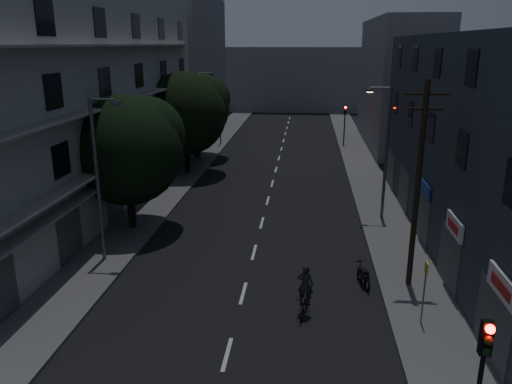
% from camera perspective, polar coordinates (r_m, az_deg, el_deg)
% --- Properties ---
extents(ground, '(160.00, 160.00, 0.00)m').
position_cam_1_polar(ground, '(39.51, 1.92, 1.19)').
color(ground, black).
rests_on(ground, ground).
extents(sidewalk_left, '(3.00, 90.00, 0.15)m').
position_cam_1_polar(sidewalk_left, '(40.67, -8.68, 1.56)').
color(sidewalk_left, '#565659').
rests_on(sidewalk_left, ground).
extents(sidewalk_right, '(3.00, 90.00, 0.15)m').
position_cam_1_polar(sidewalk_right, '(39.71, 12.78, 0.97)').
color(sidewalk_right, '#565659').
rests_on(sidewalk_right, ground).
extents(lane_markings, '(0.15, 60.50, 0.01)m').
position_cam_1_polar(lane_markings, '(45.55, 2.47, 3.27)').
color(lane_markings, beige).
rests_on(lane_markings, ground).
extents(building_left, '(7.00, 36.00, 14.00)m').
position_cam_1_polar(building_left, '(34.42, -19.47, 9.84)').
color(building_left, '#A8A8A3').
rests_on(building_left, ground).
extents(building_right, '(6.19, 28.00, 11.00)m').
position_cam_1_polar(building_right, '(29.03, 24.81, 5.16)').
color(building_right, '#2B313A').
rests_on(building_right, ground).
extents(building_far_left, '(6.00, 20.00, 16.00)m').
position_cam_1_polar(building_far_left, '(62.77, -7.81, 14.18)').
color(building_far_left, slate).
rests_on(building_far_left, ground).
extents(building_far_right, '(6.00, 20.00, 13.00)m').
position_cam_1_polar(building_far_right, '(55.95, 15.90, 11.89)').
color(building_far_right, slate).
rests_on(building_far_right, ground).
extents(building_far_end, '(24.00, 8.00, 10.00)m').
position_cam_1_polar(building_far_end, '(83.22, 4.18, 12.77)').
color(building_far_end, slate).
rests_on(building_far_end, ground).
extents(tree_near, '(6.24, 6.24, 7.70)m').
position_cam_1_polar(tree_near, '(29.08, -14.38, 5.12)').
color(tree_near, black).
rests_on(tree_near, sidewalk_left).
extents(tree_mid, '(6.72, 6.72, 8.27)m').
position_cam_1_polar(tree_mid, '(41.31, -7.97, 9.25)').
color(tree_mid, black).
rests_on(tree_mid, sidewalk_left).
extents(tree_far, '(6.23, 6.23, 7.71)m').
position_cam_1_polar(tree_far, '(47.17, -6.81, 9.77)').
color(tree_far, black).
rests_on(tree_far, sidewalk_left).
extents(traffic_signal_near, '(0.28, 0.37, 4.10)m').
position_cam_1_polar(traffic_signal_near, '(13.80, 24.50, -17.47)').
color(traffic_signal_near, black).
rests_on(traffic_signal_near, sidewalk_right).
extents(traffic_signal_far_right, '(0.28, 0.37, 4.10)m').
position_cam_1_polar(traffic_signal_far_right, '(53.65, 10.12, 8.42)').
color(traffic_signal_far_right, black).
rests_on(traffic_signal_far_right, sidewalk_right).
extents(traffic_signal_far_left, '(0.28, 0.37, 4.10)m').
position_cam_1_polar(traffic_signal_far_left, '(53.39, -4.12, 8.60)').
color(traffic_signal_far_left, black).
rests_on(traffic_signal_far_left, sidewalk_left).
extents(street_lamp_left_near, '(1.51, 0.25, 8.00)m').
position_cam_1_polar(street_lamp_left_near, '(24.91, -17.51, 2.13)').
color(street_lamp_left_near, slate).
rests_on(street_lamp_left_near, sidewalk_left).
extents(street_lamp_right, '(1.51, 0.25, 8.00)m').
position_cam_1_polar(street_lamp_right, '(30.83, 14.51, 5.05)').
color(street_lamp_right, '#515258').
rests_on(street_lamp_right, sidewalk_right).
extents(street_lamp_left_far, '(1.51, 0.25, 8.00)m').
position_cam_1_polar(street_lamp_left_far, '(45.42, -6.42, 9.04)').
color(street_lamp_left_far, '#55575C').
rests_on(street_lamp_left_far, sidewalk_left).
extents(utility_pole, '(1.80, 0.24, 9.00)m').
position_cam_1_polar(utility_pole, '(22.14, 18.03, 1.05)').
color(utility_pole, black).
rests_on(utility_pole, sidewalk_right).
extents(bus_stop_sign, '(0.06, 0.35, 2.52)m').
position_cam_1_polar(bus_stop_sign, '(20.10, 18.76, -9.69)').
color(bus_stop_sign, '#595B60').
rests_on(bus_stop_sign, sidewalk_right).
extents(motorcycle, '(0.59, 1.67, 1.08)m').
position_cam_1_polar(motorcycle, '(23.26, 12.19, -9.44)').
color(motorcycle, black).
rests_on(motorcycle, ground).
extents(cyclist, '(0.89, 1.81, 2.20)m').
position_cam_1_polar(cyclist, '(20.47, 5.62, -11.94)').
color(cyclist, black).
rests_on(cyclist, ground).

